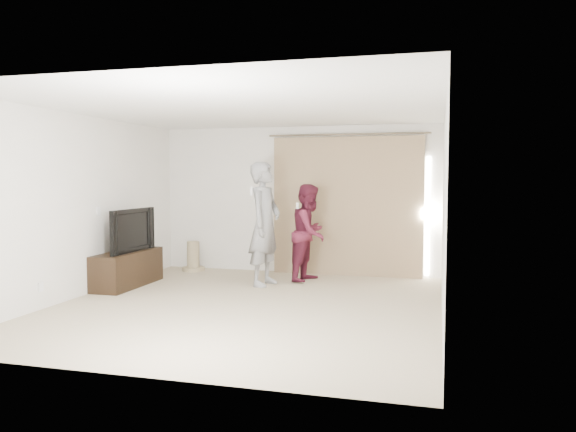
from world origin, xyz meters
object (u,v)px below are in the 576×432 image
object	(u,v)px
tv_console	(127,269)
person_woman	(310,233)
person_man	(265,224)
tv	(127,230)

from	to	relation	value
tv_console	person_woman	bearing A→B (deg)	24.15
tv_console	person_woman	xyz separation A→B (m)	(2.66, 1.19, 0.53)
person_man	person_woman	xyz separation A→B (m)	(0.60, 0.55, -0.18)
person_woman	tv_console	bearing A→B (deg)	-155.85
tv	person_woman	distance (m)	2.92
tv_console	person_man	world-z (taller)	person_man
person_man	person_woman	bearing A→B (deg)	42.75
tv_console	person_woman	world-z (taller)	person_woman
tv	person_woman	size ratio (longest dim) A/B	0.73
tv_console	tv	bearing A→B (deg)	0.00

